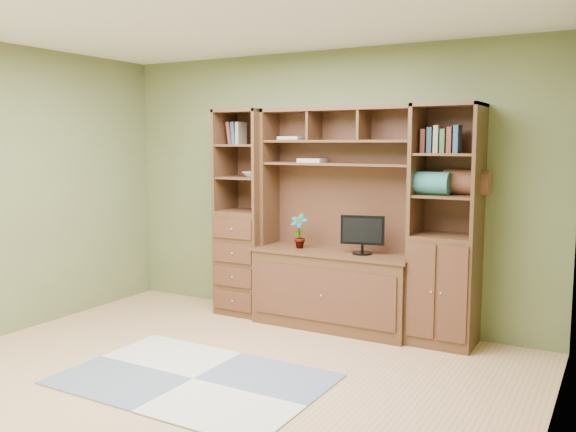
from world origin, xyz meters
The scene contains 11 objects.
room centered at (0.00, 0.00, 1.30)m, with size 4.60×4.10×2.64m.
center_hutch centered at (0.24, 1.73, 1.02)m, with size 1.54×0.53×2.05m, color #4C2E1A.
left_tower centered at (-0.76, 1.77, 1.02)m, with size 0.50×0.45×2.05m, color #4C2E1A.
right_tower centered at (1.26, 1.77, 1.02)m, with size 0.55×0.45×2.05m, color #4C2E1A.
rug centered at (-0.11, 0.06, 0.01)m, with size 1.89×1.26×0.01m, color #9A9E9F.
monitor centered at (0.54, 1.70, 0.97)m, with size 0.39×0.18×0.48m, color black.
orchid centered at (-0.11, 1.70, 0.90)m, with size 0.17×0.12×0.33m, color #985533.
magazines centered at (-0.03, 1.82, 1.56)m, with size 0.24×0.17×0.04m, color #B3A398.
bowl centered at (-0.65, 1.77, 1.42)m, with size 0.21×0.21×0.05m, color beige.
blanket_teal centered at (1.13, 1.73, 1.39)m, with size 0.34×0.19×0.19m, color #286A65.
blanket_red centered at (1.41, 1.85, 1.40)m, with size 0.38×0.21×0.21m, color brown.
Camera 1 is at (2.58, -3.34, 1.72)m, focal length 38.00 mm.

